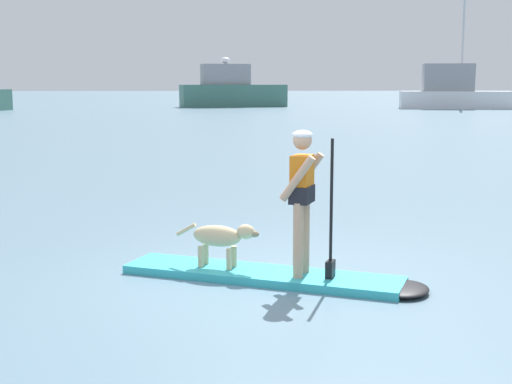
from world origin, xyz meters
TOP-DOWN VIEW (x-y plane):
  - ground_plane at (0.00, 0.00)m, footprint 400.00×400.00m
  - paddleboard at (0.21, -0.09)m, footprint 3.62×2.12m
  - person_paddler at (0.47, -0.21)m, footprint 0.68×0.60m
  - dog at (-0.48, 0.21)m, footprint 1.02×0.51m
  - moored_boat_outer at (1.54, 60.93)m, footprint 10.50×4.55m
  - moored_boat_far_port at (21.37, 55.09)m, footprint 10.25×5.31m

SIDE VIEW (x-z plane):
  - ground_plane at x=0.00m, z-range 0.00..0.00m
  - paddleboard at x=0.21m, z-range 0.00..0.10m
  - dog at x=-0.48m, z-range 0.19..0.75m
  - person_paddler at x=0.47m, z-range 0.24..1.93m
  - moored_boat_far_port at x=21.37m, z-range -4.67..7.68m
  - moored_boat_outer at x=1.54m, z-range -0.80..3.95m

